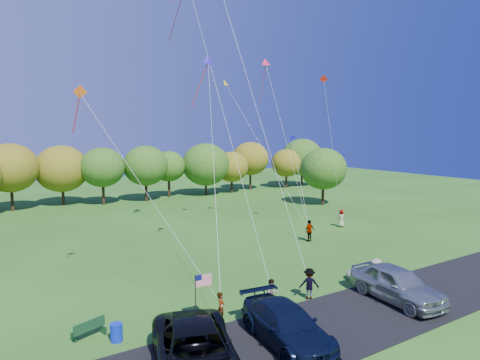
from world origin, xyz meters
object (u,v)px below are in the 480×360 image
object	(u,v)px
flyer_d	(309,231)
trash_barrel	(116,332)
minivan_navy	(287,325)
flyer_a	(221,308)
flyer_e	(341,218)
minivan_dark	(196,353)
flyer_b	(272,294)
flyer_c	(309,284)
park_bench	(89,328)
minivan_silver	(397,284)

from	to	relation	value
flyer_d	trash_barrel	world-z (taller)	flyer_d
minivan_navy	flyer_a	distance (m)	3.75
flyer_e	trash_barrel	xyz separation A→B (m)	(-26.09, -11.25, -0.48)
minivan_dark	trash_barrel	distance (m)	5.00
flyer_b	flyer_d	distance (m)	14.98
flyer_b	trash_barrel	size ratio (longest dim) A/B	2.00
flyer_d	flyer_e	size ratio (longest dim) A/B	1.06
minivan_dark	flyer_e	world-z (taller)	minivan_dark
minivan_dark	flyer_e	xyz separation A→B (m)	(24.33, 15.89, -0.12)
flyer_c	flyer_d	world-z (taller)	flyer_d
minivan_navy	flyer_e	xyz separation A→B (m)	(19.67, 15.72, -0.01)
minivan_navy	park_bench	xyz separation A→B (m)	(-7.41, 5.43, -0.43)
minivan_silver	trash_barrel	size ratio (longest dim) A/B	6.90
flyer_a	trash_barrel	world-z (taller)	flyer_a
minivan_navy	flyer_b	distance (m)	3.89
minivan_navy	trash_barrel	bearing A→B (deg)	152.52
flyer_c	flyer_d	size ratio (longest dim) A/B	0.95
flyer_a	flyer_c	world-z (taller)	flyer_c
minivan_silver	trash_barrel	world-z (taller)	minivan_silver
flyer_c	flyer_a	bearing A→B (deg)	34.78
flyer_b	flyer_c	bearing A→B (deg)	0.19
minivan_silver	minivan_dark	bearing A→B (deg)	-171.94
minivan_dark	flyer_c	world-z (taller)	minivan_dark
minivan_navy	flyer_d	bearing A→B (deg)	52.52
minivan_dark	flyer_e	distance (m)	29.06
minivan_silver	flyer_d	xyz separation A→B (m)	(4.82, 12.72, -0.10)
flyer_b	flyer_c	world-z (taller)	flyer_c
park_bench	trash_barrel	distance (m)	1.38
flyer_b	trash_barrel	bearing A→B (deg)	173.17
minivan_silver	flyer_e	distance (m)	19.00
flyer_d	flyer_e	world-z (taller)	flyer_d
flyer_b	flyer_a	bearing A→B (deg)	-179.81
minivan_dark	minivan_navy	bearing A→B (deg)	20.88
flyer_d	park_bench	size ratio (longest dim) A/B	1.21
minivan_silver	flyer_a	distance (m)	10.21
park_bench	minivan_silver	bearing A→B (deg)	-37.30
flyer_d	park_bench	world-z (taller)	flyer_d
flyer_e	flyer_b	bearing A→B (deg)	71.04
minivan_navy	park_bench	bearing A→B (deg)	151.21
flyer_c	trash_barrel	distance (m)	10.92
flyer_b	flyer_d	world-z (taller)	flyer_d
minivan_dark	flyer_d	bearing A→B (deg)	55.75
flyer_c	minivan_dark	bearing A→B (deg)	56.53
flyer_c	flyer_b	bearing A→B (deg)	34.78
flyer_c	park_bench	bearing A→B (deg)	25.40
flyer_d	trash_barrel	bearing A→B (deg)	17.00
minivan_silver	flyer_e	world-z (taller)	minivan_silver
flyer_a	flyer_b	bearing A→B (deg)	-49.09
flyer_b	trash_barrel	world-z (taller)	flyer_b
minivan_dark	flyer_a	distance (m)	4.86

